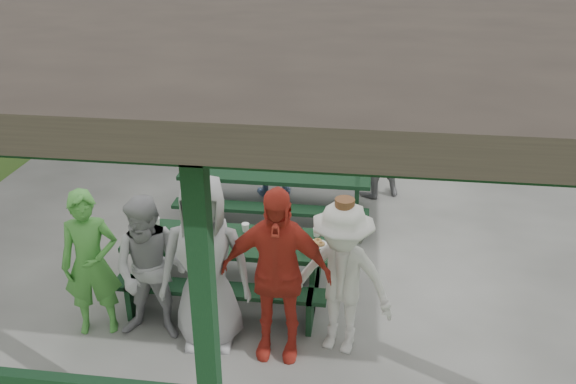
# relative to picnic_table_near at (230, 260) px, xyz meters

# --- Properties ---
(ground) EXTENTS (90.00, 90.00, 0.00)m
(ground) POSITION_rel_picnic_table_near_xyz_m (0.45, 1.20, -0.57)
(ground) COLOR #36551A
(ground) RESTS_ON ground
(concrete_slab) EXTENTS (10.00, 8.00, 0.10)m
(concrete_slab) POSITION_rel_picnic_table_near_xyz_m (0.45, 1.20, -0.52)
(concrete_slab) COLOR #60605C
(concrete_slab) RESTS_ON ground
(pavilion_structure) EXTENTS (10.60, 8.60, 3.24)m
(pavilion_structure) POSITION_rel_picnic_table_near_xyz_m (0.45, 1.20, 2.60)
(pavilion_structure) COLOR black
(pavilion_structure) RESTS_ON concrete_slab
(picnic_table_near) EXTENTS (2.37, 1.39, 0.75)m
(picnic_table_near) POSITION_rel_picnic_table_near_xyz_m (0.00, 0.00, 0.00)
(picnic_table_near) COLOR black
(picnic_table_near) RESTS_ON concrete_slab
(picnic_table_far) EXTENTS (2.73, 1.39, 0.75)m
(picnic_table_far) POSITION_rel_picnic_table_near_xyz_m (0.24, 2.00, 0.01)
(picnic_table_far) COLOR black
(picnic_table_far) RESTS_ON concrete_slab
(table_setting) EXTENTS (2.27, 0.45, 0.10)m
(table_setting) POSITION_rel_picnic_table_near_xyz_m (0.10, 0.05, 0.32)
(table_setting) COLOR white
(table_setting) RESTS_ON picnic_table_near
(contestant_green) EXTENTS (0.69, 0.55, 1.66)m
(contestant_green) POSITION_rel_picnic_table_near_xyz_m (-1.28, -0.84, 0.36)
(contestant_green) COLOR #48973B
(contestant_green) RESTS_ON concrete_slab
(contestant_grey_left) EXTENTS (0.81, 0.63, 1.64)m
(contestant_grey_left) POSITION_rel_picnic_table_near_xyz_m (-0.62, -0.86, 0.35)
(contestant_grey_left) COLOR #99999C
(contestant_grey_left) RESTS_ON concrete_slab
(contestant_grey_mid) EXTENTS (0.99, 0.69, 1.92)m
(contestant_grey_mid) POSITION_rel_picnic_table_near_xyz_m (-0.04, -0.88, 0.49)
(contestant_grey_mid) COLOR #9A999C
(contestant_grey_mid) RESTS_ON concrete_slab
(contestant_red) EXTENTS (1.10, 0.46, 1.88)m
(contestant_red) POSITION_rel_picnic_table_near_xyz_m (0.70, -0.95, 0.47)
(contestant_red) COLOR #B93123
(contestant_red) RESTS_ON concrete_slab
(contestant_white_fedora) EXTENTS (1.21, 0.89, 1.74)m
(contestant_white_fedora) POSITION_rel_picnic_table_near_xyz_m (1.34, -0.80, 0.38)
(contestant_white_fedora) COLOR silver
(contestant_white_fedora) RESTS_ON concrete_slab
(spectator_lblue) EXTENTS (1.44, 0.79, 1.48)m
(spectator_lblue) POSITION_rel_picnic_table_near_xyz_m (0.10, 2.84, 0.27)
(spectator_lblue) COLOR #8BADD8
(spectator_lblue) RESTS_ON concrete_slab
(spectator_blue) EXTENTS (0.72, 0.51, 1.83)m
(spectator_blue) POSITION_rel_picnic_table_near_xyz_m (-0.92, 3.41, 0.45)
(spectator_blue) COLOR #3C4B9D
(spectator_blue) RESTS_ON concrete_slab
(spectator_grey) EXTENTS (1.00, 0.91, 1.66)m
(spectator_grey) POSITION_rel_picnic_table_near_xyz_m (1.69, 3.00, 0.36)
(spectator_grey) COLOR gray
(spectator_grey) RESTS_ON concrete_slab
(pickup_truck) EXTENTS (6.15, 3.45, 1.62)m
(pickup_truck) POSITION_rel_picnic_table_near_xyz_m (2.84, 9.33, 0.24)
(pickup_truck) COLOR silver
(pickup_truck) RESTS_ON ground
(farm_trailer) EXTENTS (3.47, 2.24, 1.22)m
(farm_trailer) POSITION_rel_picnic_table_near_xyz_m (-1.99, 8.44, 0.04)
(farm_trailer) COLOR navy
(farm_trailer) RESTS_ON ground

